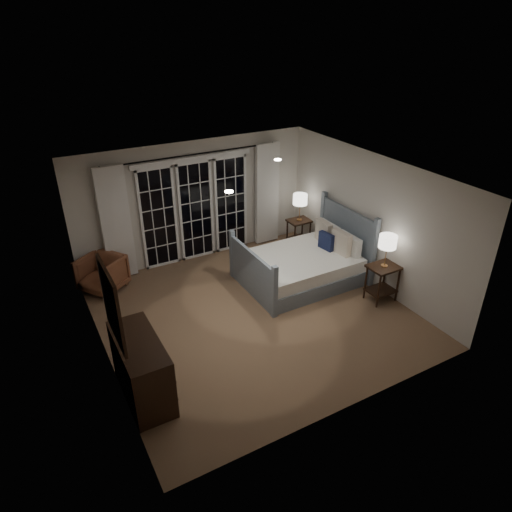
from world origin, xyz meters
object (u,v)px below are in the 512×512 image
lamp_left (388,242)px  dresser (142,368)px  bed (303,265)px  nightstand_right (299,229)px  armchair (102,274)px  nightstand_left (382,277)px  lamp_right (300,200)px

lamp_left → dresser: 4.54m
bed → nightstand_right: 1.49m
lamp_left → armchair: (-4.35, 2.83, -0.84)m
nightstand_left → lamp_left: size_ratio=1.17×
dresser → armchair: bearing=87.6°
nightstand_left → nightstand_right: bearing=91.9°
lamp_right → dresser: (-4.40, -2.78, -0.66)m
armchair → dresser: 3.04m
nightstand_right → armchair: bearing=176.5°
nightstand_right → armchair: 4.27m
nightstand_left → nightstand_right: nightstand_left is taller
nightstand_left → dresser: 4.48m
bed → dresser: size_ratio=1.74×
lamp_left → nightstand_right: bearing=91.9°
nightstand_right → dresser: dresser is taller
nightstand_right → lamp_right: size_ratio=1.05×
bed → nightstand_left: (0.83, -1.28, 0.14)m
nightstand_left → lamp_right: size_ratio=1.16×
armchair → dresser: (-0.13, -3.04, 0.11)m
bed → armchair: size_ratio=3.00×
dresser → nightstand_right: bearing=32.3°
bed → dresser: 3.94m
nightstand_right → lamp_left: bearing=-88.1°
armchair → lamp_right: bearing=51.5°
nightstand_right → dresser: 5.20m
nightstand_left → armchair: (-4.35, 2.83, -0.13)m
lamp_left → lamp_right: size_ratio=1.00×
lamp_right → armchair: lamp_right is taller
bed → armchair: 3.84m
dresser → lamp_left: bearing=2.7°
nightstand_right → armchair: armchair is taller
nightstand_left → lamp_left: 0.71m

